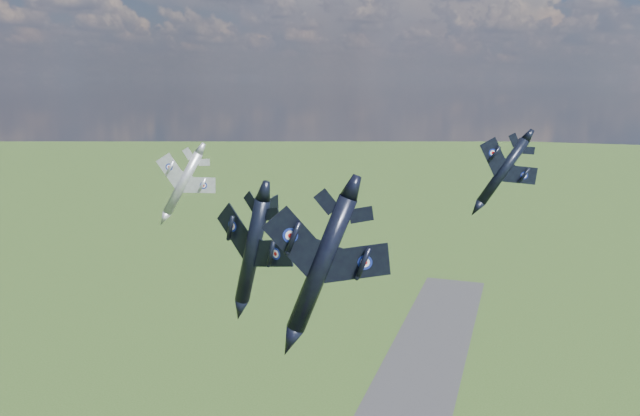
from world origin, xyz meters
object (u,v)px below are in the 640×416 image
(jet_lead_navy, at_px, (252,251))
(jet_left_silver, at_px, (183,183))
(jet_high_navy, at_px, (503,171))
(jet_right_navy, at_px, (321,264))

(jet_lead_navy, distance_m, jet_left_silver, 29.30)
(jet_left_silver, bearing_deg, jet_lead_navy, -67.22)
(jet_lead_navy, relative_size, jet_left_silver, 1.19)
(jet_lead_navy, bearing_deg, jet_high_navy, 79.64)
(jet_right_navy, bearing_deg, jet_lead_navy, 112.12)
(jet_lead_navy, xyz_separation_m, jet_left_silver, (-20.29, 20.97, 2.57))
(jet_lead_navy, bearing_deg, jet_left_silver, 155.26)
(jet_right_navy, distance_m, jet_high_navy, 49.20)
(jet_right_navy, bearing_deg, jet_left_silver, 111.50)
(jet_right_navy, xyz_separation_m, jet_high_navy, (11.48, 47.83, 1.17))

